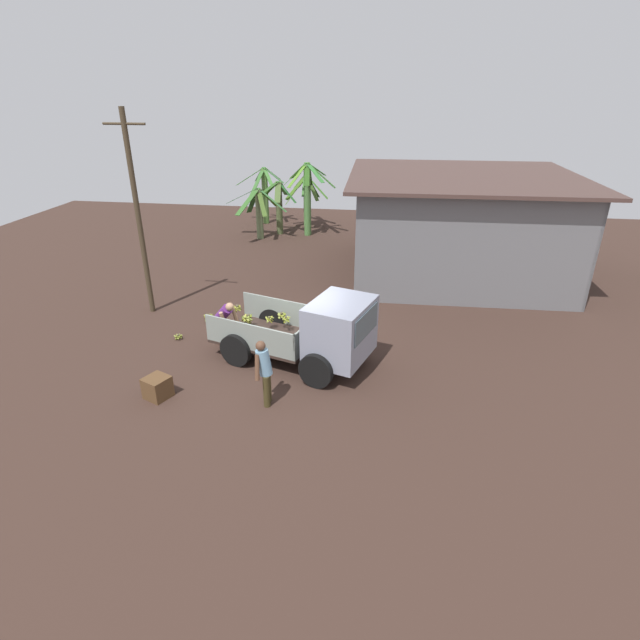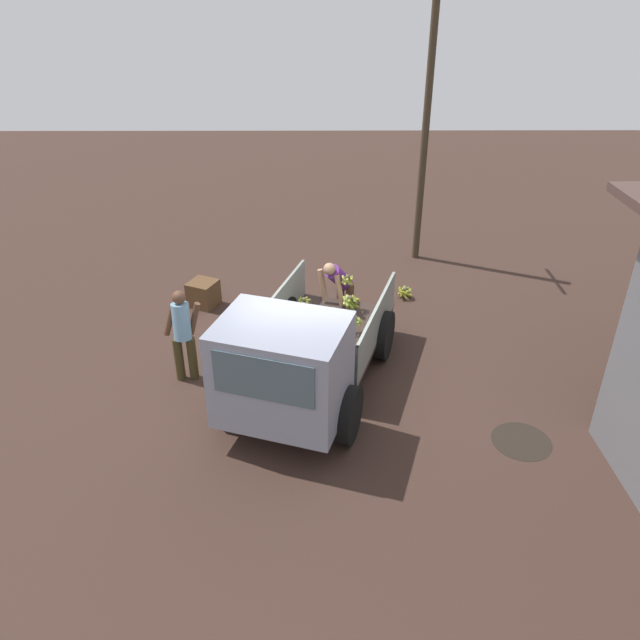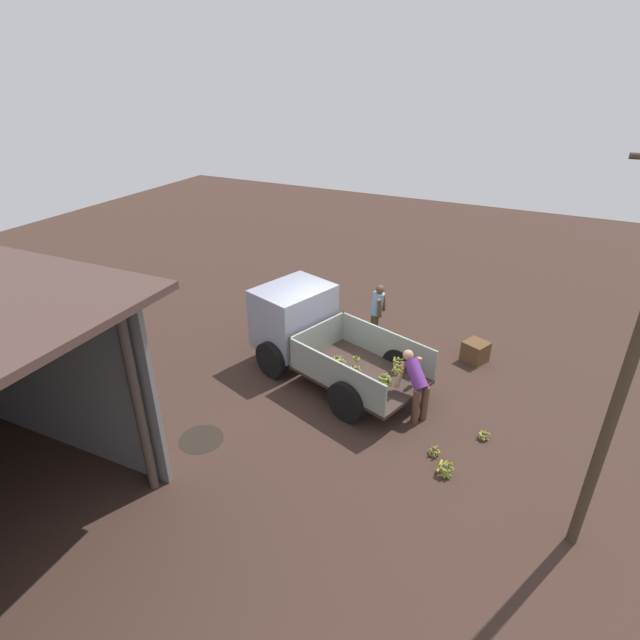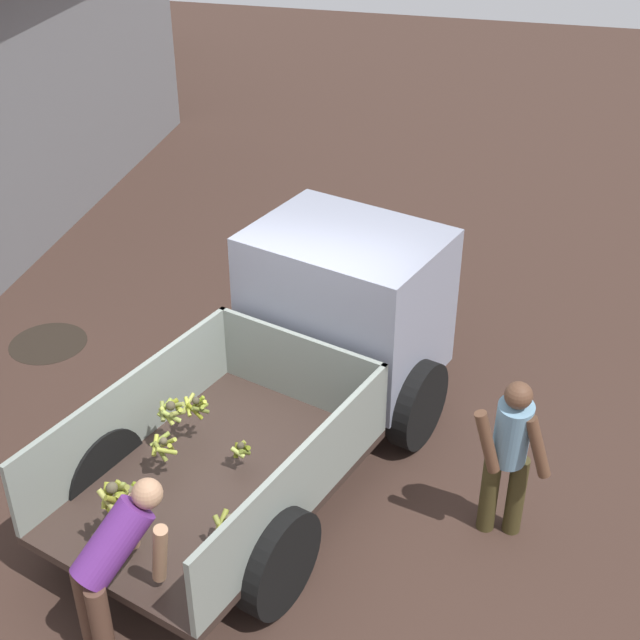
% 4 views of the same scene
% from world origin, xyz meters
% --- Properties ---
extents(ground, '(36.00, 36.00, 0.00)m').
position_xyz_m(ground, '(0.00, 0.00, 0.00)').
color(ground, '#392720').
extents(mud_patch_0, '(0.88, 0.88, 0.01)m').
position_xyz_m(mud_patch_0, '(1.49, 2.98, 0.00)').
color(mud_patch_0, black).
rests_on(mud_patch_0, ground).
extents(cargo_truck, '(4.49, 2.99, 1.91)m').
position_xyz_m(cargo_truck, '(0.87, -0.38, 1.00)').
color(cargo_truck, '#342621').
rests_on(cargo_truck, ground).
extents(utility_pole, '(1.26, 0.16, 6.15)m').
position_xyz_m(utility_pole, '(-5.14, 2.32, 3.17)').
color(utility_pole, '#403423').
rests_on(utility_pole, ground).
extents(person_foreground_visitor, '(0.40, 0.66, 1.61)m').
position_xyz_m(person_foreground_visitor, '(-0.21, -2.24, 0.89)').
color(person_foreground_visitor, '#3C3319').
rests_on(person_foreground_visitor, ground).
extents(person_worker_loading, '(0.79, 0.76, 1.40)m').
position_xyz_m(person_worker_loading, '(-2.02, 0.39, 0.82)').
color(person_worker_loading, '#52362A').
rests_on(person_worker_loading, ground).
extents(banana_bunch_on_ground_0, '(0.24, 0.24, 0.17)m').
position_xyz_m(banana_bunch_on_ground_0, '(-3.50, 0.52, 0.10)').
color(banana_bunch_on_ground_0, brown).
rests_on(banana_bunch_on_ground_0, ground).
extents(banana_bunch_on_ground_1, '(0.33, 0.30, 0.26)m').
position_xyz_m(banana_bunch_on_ground_1, '(-3.04, 1.81, 0.14)').
color(banana_bunch_on_ground_1, brown).
rests_on(banana_bunch_on_ground_1, ground).
extents(banana_bunch_on_ground_2, '(0.24, 0.24, 0.20)m').
position_xyz_m(banana_bunch_on_ground_2, '(-2.74, 1.40, 0.12)').
color(banana_bunch_on_ground_2, brown).
rests_on(banana_bunch_on_ground_2, ground).
extents(wooden_crate_0, '(0.70, 0.70, 0.52)m').
position_xyz_m(wooden_crate_0, '(-2.77, -2.36, 0.26)').
color(wooden_crate_0, brown).
rests_on(wooden_crate_0, ground).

